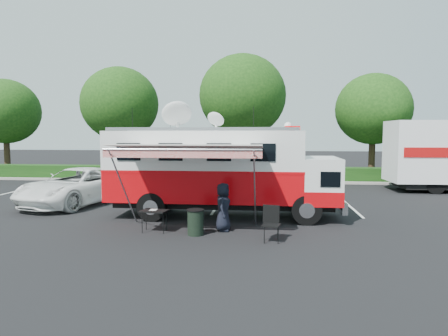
# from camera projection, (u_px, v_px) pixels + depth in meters

# --- Properties ---
(ground_plane) EXTENTS (120.00, 120.00, 0.00)m
(ground_plane) POSITION_uv_depth(u_px,v_px,m) (223.00, 217.00, 15.86)
(ground_plane) COLOR black
(ground_plane) RESTS_ON ground
(back_border) EXTENTS (60.00, 6.14, 8.87)m
(back_border) POSITION_uv_depth(u_px,v_px,m) (259.00, 109.00, 28.09)
(back_border) COLOR #9E998E
(back_border) RESTS_ON ground_plane
(stall_lines) EXTENTS (24.12, 5.50, 0.01)m
(stall_lines) POSITION_uv_depth(u_px,v_px,m) (219.00, 203.00, 18.89)
(stall_lines) COLOR silver
(stall_lines) RESTS_ON ground_plane
(command_truck) EXTENTS (9.08, 2.50, 4.36)m
(command_truck) POSITION_uv_depth(u_px,v_px,m) (221.00, 170.00, 15.71)
(command_truck) COLOR black
(command_truck) RESTS_ON ground_plane
(awning) EXTENTS (4.95, 2.57, 2.99)m
(awning) POSITION_uv_depth(u_px,v_px,m) (187.00, 149.00, 13.14)
(awning) COLOR silver
(awning) RESTS_ON ground_plane
(white_suv) EXTENTS (4.41, 6.61, 1.68)m
(white_suv) POSITION_uv_depth(u_px,v_px,m) (78.00, 204.00, 18.68)
(white_suv) COLOR white
(white_suv) RESTS_ON ground_plane
(person) EXTENTS (0.55, 0.82, 1.63)m
(person) POSITION_uv_depth(u_px,v_px,m) (223.00, 231.00, 13.57)
(person) COLOR black
(person) RESTS_ON ground_plane
(folding_table) EXTENTS (0.96, 0.74, 0.74)m
(folding_table) POSITION_uv_depth(u_px,v_px,m) (154.00, 211.00, 13.37)
(folding_table) COLOR black
(folding_table) RESTS_ON ground_plane
(folding_chair) EXTENTS (0.62, 0.65, 1.09)m
(folding_chair) POSITION_uv_depth(u_px,v_px,m) (271.00, 220.00, 12.25)
(folding_chair) COLOR black
(folding_chair) RESTS_ON ground_plane
(trash_bin) EXTENTS (0.57, 0.57, 0.85)m
(trash_bin) POSITION_uv_depth(u_px,v_px,m) (195.00, 222.00, 12.98)
(trash_bin) COLOR black
(trash_bin) RESTS_ON ground_plane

